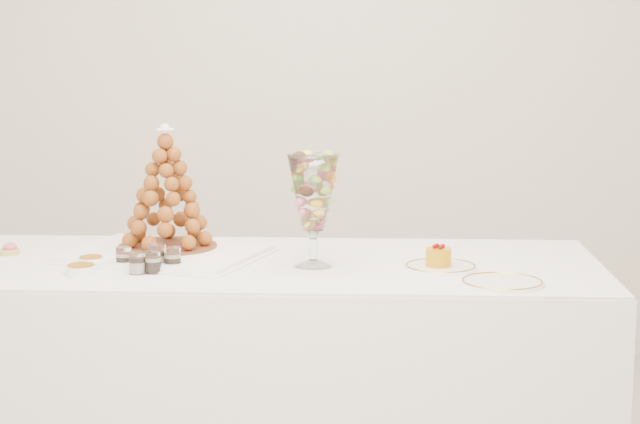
{
  "coord_description": "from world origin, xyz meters",
  "views": [
    {
      "loc": [
        0.23,
        -3.17,
        1.54
      ],
      "look_at": [
        0.08,
        0.22,
        1.0
      ],
      "focal_mm": 60.0,
      "sensor_mm": 36.0,
      "label": 1
    }
  ],
  "objects": [
    {
      "name": "pink_tart",
      "position": [
        -0.98,
        0.31,
        0.85
      ],
      "size": [
        0.07,
        0.07,
        0.04
      ],
      "color": "tan",
      "rests_on": "buffet_table"
    },
    {
      "name": "mousse_cake",
      "position": [
        0.45,
        0.14,
        0.87
      ],
      "size": [
        0.08,
        0.08,
        0.07
      ],
      "color": "#C18009",
      "rests_on": "cake_plate"
    },
    {
      "name": "cake_plate",
      "position": [
        0.46,
        0.15,
        0.83
      ],
      "size": [
        0.23,
        0.23,
        0.01
      ],
      "primitive_type": "cylinder",
      "color": "white",
      "rests_on": "buffet_table"
    },
    {
      "name": "ramekin_front",
      "position": [
        -0.65,
        0.01,
        0.84
      ],
      "size": [
        0.09,
        0.09,
        0.03
      ],
      "primitive_type": "cylinder",
      "color": "white",
      "rests_on": "buffet_table"
    },
    {
      "name": "verrine_b",
      "position": [
        -0.44,
        0.11,
        0.87
      ],
      "size": [
        0.06,
        0.06,
        0.08
      ],
      "primitive_type": "cylinder",
      "rotation": [
        0.0,
        0.0,
        0.11
      ],
      "color": "white",
      "rests_on": "buffet_table"
    },
    {
      "name": "croquembouche",
      "position": [
        -0.45,
        0.36,
        1.05
      ],
      "size": [
        0.36,
        0.36,
        0.42
      ],
      "rotation": [
        0.0,
        0.0,
        0.34
      ],
      "color": "brown",
      "rests_on": "lace_tray"
    },
    {
      "name": "verrine_e",
      "position": [
        -0.43,
        0.04,
        0.86
      ],
      "size": [
        0.06,
        0.06,
        0.07
      ],
      "primitive_type": "cylinder",
      "rotation": [
        0.0,
        0.0,
        -0.23
      ],
      "color": "white",
      "rests_on": "buffet_table"
    },
    {
      "name": "verrine_d",
      "position": [
        -0.48,
        0.03,
        0.86
      ],
      "size": [
        0.06,
        0.06,
        0.07
      ],
      "primitive_type": "cylinder",
      "rotation": [
        0.0,
        0.0,
        0.25
      ],
      "color": "white",
      "rests_on": "buffet_table"
    },
    {
      "name": "macaron_vase",
      "position": [
        0.06,
        0.17,
        1.06
      ],
      "size": [
        0.16,
        0.16,
        0.36
      ],
      "color": "white",
      "rests_on": "buffet_table"
    },
    {
      "name": "buffet_table",
      "position": [
        -0.1,
        0.23,
        0.41
      ],
      "size": [
        2.18,
        0.88,
        0.83
      ],
      "rotation": [
        0.0,
        0.0,
        -0.0
      ],
      "color": "white",
      "rests_on": "ground"
    },
    {
      "name": "verrine_c",
      "position": [
        -0.38,
        0.1,
        0.86
      ],
      "size": [
        0.06,
        0.06,
        0.07
      ],
      "primitive_type": "cylinder",
      "rotation": [
        0.0,
        0.0,
        0.27
      ],
      "color": "white",
      "rests_on": "buffet_table"
    },
    {
      "name": "ramekin_back",
      "position": [
        -0.66,
        0.15,
        0.84
      ],
      "size": [
        0.08,
        0.08,
        0.03
      ],
      "primitive_type": "cylinder",
      "color": "white",
      "rests_on": "buffet_table"
    },
    {
      "name": "lace_tray",
      "position": [
        -0.45,
        0.29,
        0.84
      ],
      "size": [
        0.73,
        0.63,
        0.02
      ],
      "primitive_type": "cube",
      "rotation": [
        0.0,
        0.0,
        -0.31
      ],
      "color": "white",
      "rests_on": "buffet_table"
    },
    {
      "name": "spare_plate",
      "position": [
        0.63,
        -0.06,
        0.83
      ],
      "size": [
        0.25,
        0.25,
        0.01
      ],
      "primitive_type": "cylinder",
      "color": "white",
      "rests_on": "buffet_table"
    },
    {
      "name": "verrine_a",
      "position": [
        -0.54,
        0.12,
        0.86
      ],
      "size": [
        0.05,
        0.05,
        0.07
      ],
      "primitive_type": "cylinder",
      "rotation": [
        0.0,
        0.0,
        -0.02
      ],
      "color": "white",
      "rests_on": "buffet_table"
    }
  ]
}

